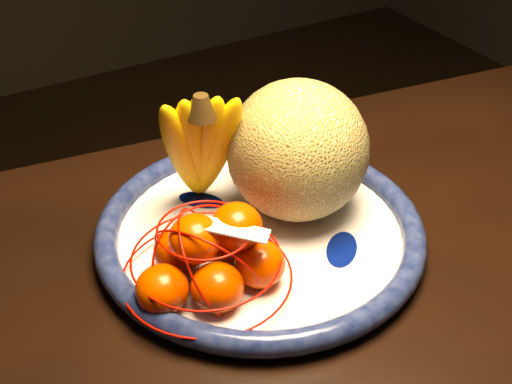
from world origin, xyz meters
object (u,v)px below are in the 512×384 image
dining_table (274,384)px  mandarin_bag (211,258)px  cantaloupe (298,150)px  fruit_bowl (260,232)px  banana_bunch (200,143)px

dining_table → mandarin_bag: bearing=113.5°
cantaloupe → mandarin_bag: bearing=-155.7°
fruit_bowl → banana_bunch: 0.13m
banana_bunch → mandarin_bag: size_ratio=0.82×
fruit_bowl → cantaloupe: cantaloupe is taller
dining_table → banana_bunch: banana_bunch is taller
dining_table → banana_bunch: size_ratio=7.95×
dining_table → mandarin_bag: (-0.03, 0.09, 0.13)m
fruit_bowl → cantaloupe: 0.11m
banana_bunch → cantaloupe: bearing=-11.5°
banana_bunch → mandarin_bag: (-0.05, -0.13, -0.06)m
fruit_bowl → mandarin_bag: mandarin_bag is taller
mandarin_bag → banana_bunch: bearing=67.4°
fruit_bowl → cantaloupe: bearing=17.1°
fruit_bowl → banana_bunch: bearing=116.2°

